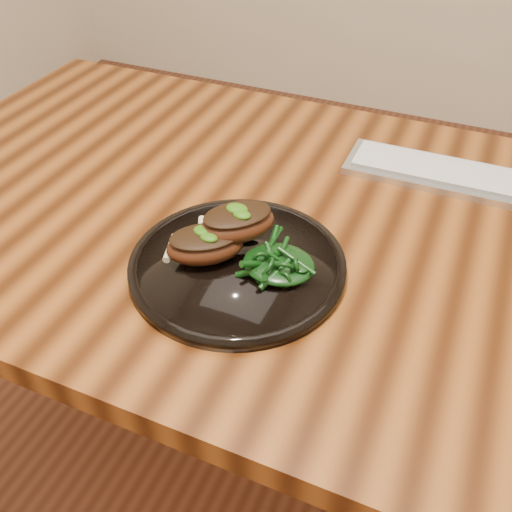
# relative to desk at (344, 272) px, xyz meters

# --- Properties ---
(desk) EXTENTS (1.60, 0.80, 0.75)m
(desk) POSITION_rel_desk_xyz_m (0.00, 0.00, 0.00)
(desk) COLOR #371806
(desk) RESTS_ON ground
(plate) EXTENTS (0.30, 0.30, 0.02)m
(plate) POSITION_rel_desk_xyz_m (-0.12, -0.15, 0.09)
(plate) COLOR black
(plate) RESTS_ON desk
(lamb_chop_front) EXTENTS (0.12, 0.12, 0.05)m
(lamb_chop_front) POSITION_rel_desk_xyz_m (-0.16, -0.16, 0.12)
(lamb_chop_front) COLOR #421C0C
(lamb_chop_front) RESTS_ON plate
(lamb_chop_back) EXTENTS (0.12, 0.12, 0.05)m
(lamb_chop_back) POSITION_rel_desk_xyz_m (-0.13, -0.12, 0.14)
(lamb_chop_back) COLOR #421C0C
(lamb_chop_back) RESTS_ON plate
(herb_smear) EXTENTS (0.09, 0.06, 0.01)m
(herb_smear) POSITION_rel_desk_xyz_m (-0.15, -0.08, 0.10)
(herb_smear) COLOR #1A4B08
(herb_smear) RESTS_ON plate
(greens_heap) EXTENTS (0.10, 0.09, 0.04)m
(greens_heap) POSITION_rel_desk_xyz_m (-0.06, -0.14, 0.12)
(greens_heap) COLOR black
(greens_heap) RESTS_ON plate
(keyboard) EXTENTS (0.37, 0.11, 0.02)m
(keyboard) POSITION_rel_desk_xyz_m (0.13, 0.21, 0.09)
(keyboard) COLOR silver
(keyboard) RESTS_ON desk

